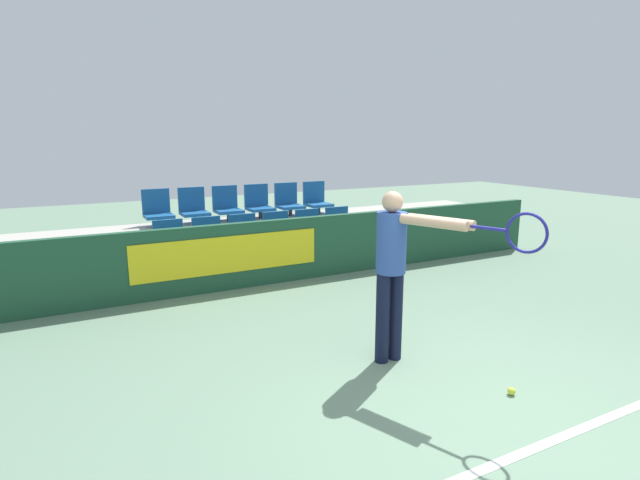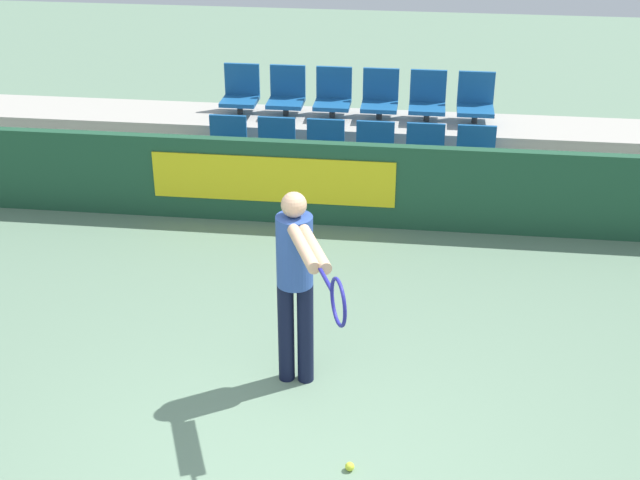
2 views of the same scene
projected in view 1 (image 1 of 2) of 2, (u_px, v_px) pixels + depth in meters
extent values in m
plane|color=slate|center=(490.00, 420.00, 3.85)|extent=(30.00, 30.00, 0.00)
cube|color=white|center=(535.00, 448.00, 3.49)|extent=(5.51, 0.08, 0.01)
cube|color=#1E4C33|center=(278.00, 251.00, 7.37)|extent=(10.04, 0.12, 0.95)
cube|color=yellow|center=(229.00, 255.00, 6.96)|extent=(2.66, 0.02, 0.52)
cube|color=#ADA89E|center=(265.00, 262.00, 7.88)|extent=(9.64, 0.87, 0.37)
cube|color=#ADA89E|center=(247.00, 241.00, 8.60)|extent=(9.64, 0.87, 0.74)
cylinder|color=#333333|center=(172.00, 256.00, 7.22)|extent=(0.07, 0.07, 0.14)
cube|color=#195693|center=(172.00, 250.00, 7.20)|extent=(0.43, 0.43, 0.05)
cube|color=#195693|center=(168.00, 233.00, 7.32)|extent=(0.43, 0.04, 0.39)
cylinder|color=#333333|center=(211.00, 252.00, 7.48)|extent=(0.07, 0.07, 0.14)
cube|color=#195693|center=(210.00, 246.00, 7.46)|extent=(0.43, 0.43, 0.05)
cube|color=#195693|center=(206.00, 229.00, 7.58)|extent=(0.43, 0.04, 0.39)
cylinder|color=#333333|center=(247.00, 248.00, 7.74)|extent=(0.07, 0.07, 0.14)
cube|color=#195693|center=(247.00, 242.00, 7.72)|extent=(0.43, 0.43, 0.05)
cube|color=#195693|center=(242.00, 226.00, 7.84)|extent=(0.43, 0.04, 0.39)
cylinder|color=#333333|center=(281.00, 244.00, 8.00)|extent=(0.07, 0.07, 0.14)
cube|color=#195693|center=(281.00, 239.00, 7.98)|extent=(0.43, 0.43, 0.05)
cube|color=#195693|center=(276.00, 223.00, 8.10)|extent=(0.43, 0.04, 0.39)
cylinder|color=#333333|center=(312.00, 241.00, 8.25)|extent=(0.07, 0.07, 0.14)
cube|color=#195693|center=(312.00, 235.00, 8.23)|extent=(0.43, 0.43, 0.05)
cube|color=#195693|center=(307.00, 221.00, 8.36)|extent=(0.43, 0.04, 0.39)
cylinder|color=#333333|center=(342.00, 238.00, 8.51)|extent=(0.07, 0.07, 0.14)
cube|color=#195693|center=(342.00, 232.00, 8.49)|extent=(0.43, 0.43, 0.05)
cube|color=#195693|center=(337.00, 218.00, 8.62)|extent=(0.43, 0.04, 0.39)
cylinder|color=#333333|center=(159.00, 222.00, 7.90)|extent=(0.07, 0.07, 0.14)
cube|color=#195693|center=(159.00, 216.00, 7.88)|extent=(0.43, 0.43, 0.05)
cube|color=#195693|center=(156.00, 201.00, 8.00)|extent=(0.43, 0.04, 0.39)
cylinder|color=#333333|center=(195.00, 219.00, 8.16)|extent=(0.07, 0.07, 0.14)
cube|color=#195693|center=(195.00, 214.00, 8.14)|extent=(0.43, 0.43, 0.05)
cube|color=#195693|center=(191.00, 199.00, 8.26)|extent=(0.43, 0.04, 0.39)
cylinder|color=#333333|center=(229.00, 217.00, 8.42)|extent=(0.07, 0.07, 0.14)
cube|color=#195693|center=(229.00, 211.00, 8.40)|extent=(0.43, 0.43, 0.05)
cube|color=#195693|center=(225.00, 197.00, 8.52)|extent=(0.43, 0.04, 0.39)
cylinder|color=#333333|center=(261.00, 214.00, 8.67)|extent=(0.07, 0.07, 0.14)
cube|color=#195693|center=(260.00, 209.00, 8.65)|extent=(0.43, 0.43, 0.05)
cube|color=#195693|center=(256.00, 195.00, 8.78)|extent=(0.43, 0.04, 0.39)
cylinder|color=#333333|center=(290.00, 212.00, 8.93)|extent=(0.07, 0.07, 0.14)
cube|color=#195693|center=(290.00, 207.00, 8.91)|extent=(0.43, 0.43, 0.05)
cube|color=#195693|center=(286.00, 193.00, 9.04)|extent=(0.43, 0.04, 0.39)
cylinder|color=#333333|center=(319.00, 210.00, 9.19)|extent=(0.07, 0.07, 0.14)
cube|color=#195693|center=(319.00, 205.00, 9.17)|extent=(0.43, 0.43, 0.05)
cube|color=#195693|center=(314.00, 192.00, 9.29)|extent=(0.43, 0.04, 0.39)
cylinder|color=black|center=(382.00, 318.00, 4.75)|extent=(0.13, 0.13, 0.89)
cylinder|color=black|center=(396.00, 316.00, 4.82)|extent=(0.13, 0.13, 0.89)
cylinder|color=#2D4C99|center=(391.00, 243.00, 4.64)|extent=(0.28, 0.28, 0.57)
sphere|color=tan|center=(393.00, 202.00, 4.56)|extent=(0.19, 0.19, 0.19)
cylinder|color=tan|center=(433.00, 222.00, 4.28)|extent=(0.31, 0.61, 0.09)
cylinder|color=tan|center=(440.00, 222.00, 4.32)|extent=(0.31, 0.61, 0.09)
cylinder|color=navy|center=(489.00, 228.00, 4.01)|extent=(0.14, 0.29, 0.03)
torus|color=navy|center=(527.00, 233.00, 3.82)|extent=(0.14, 0.31, 0.32)
sphere|color=#CCDB33|center=(511.00, 391.00, 4.21)|extent=(0.07, 0.07, 0.07)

